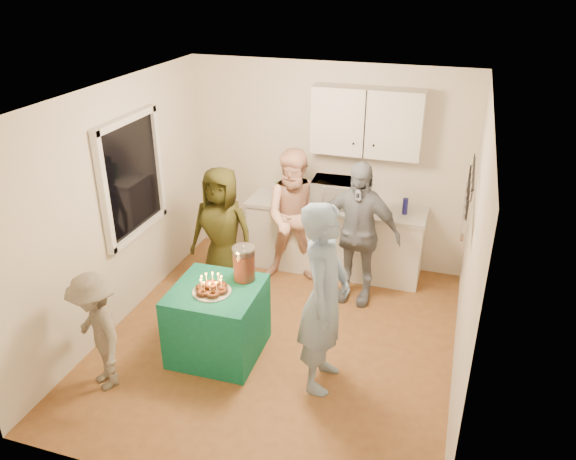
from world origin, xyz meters
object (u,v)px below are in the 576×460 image
(microwave, at_px, (336,193))
(punch_jar, at_px, (244,264))
(woman_back_center, at_px, (297,217))
(woman_back_right, at_px, (357,233))
(child_near_left, at_px, (97,332))
(man_birthday, at_px, (324,298))
(party_table, at_px, (218,321))
(woman_back_left, at_px, (222,232))
(counter, at_px, (335,239))

(microwave, xyz_separation_m, punch_jar, (-0.51, -1.80, -0.14))
(woman_back_center, height_order, woman_back_right, woman_back_right)
(punch_jar, bearing_deg, child_near_left, -135.09)
(punch_jar, relative_size, child_near_left, 0.28)
(man_birthday, bearing_deg, woman_back_center, 23.90)
(punch_jar, distance_m, woman_back_center, 1.43)
(woman_back_right, bearing_deg, party_table, -122.73)
(woman_back_left, xyz_separation_m, woman_back_right, (1.54, 0.31, 0.07))
(party_table, distance_m, woman_back_right, 1.89)
(woman_back_left, bearing_deg, punch_jar, -54.18)
(woman_back_center, bearing_deg, woman_back_right, -28.38)
(woman_back_left, bearing_deg, child_near_left, -102.03)
(woman_back_left, relative_size, woman_back_center, 0.93)
(woman_back_center, distance_m, woman_back_right, 0.82)
(microwave, distance_m, woman_back_right, 0.76)
(woman_back_center, bearing_deg, child_near_left, -127.13)
(woman_back_left, distance_m, child_near_left, 1.97)
(counter, relative_size, child_near_left, 1.84)
(child_near_left, bearing_deg, woman_back_right, 84.57)
(man_birthday, bearing_deg, child_near_left, 108.84)
(party_table, xyz_separation_m, man_birthday, (1.12, -0.11, 0.55))
(microwave, distance_m, woman_back_left, 1.50)
(microwave, relative_size, man_birthday, 0.32)
(counter, height_order, woman_back_center, woman_back_center)
(woman_back_left, relative_size, woman_back_right, 0.92)
(woman_back_center, bearing_deg, man_birthday, -77.76)
(counter, bearing_deg, man_birthday, -79.48)
(microwave, bearing_deg, man_birthday, -81.66)
(woman_back_left, bearing_deg, counter, 39.10)
(woman_back_center, bearing_deg, microwave, 32.09)
(party_table, height_order, woman_back_center, woman_back_center)
(man_birthday, height_order, woman_back_center, man_birthday)
(microwave, xyz_separation_m, man_birthday, (0.41, -2.17, -0.14))
(microwave, bearing_deg, woman_back_right, -59.51)
(woman_back_right, bearing_deg, counter, 127.34)
(party_table, distance_m, child_near_left, 1.17)
(child_near_left, bearing_deg, man_birthday, 54.78)
(party_table, bearing_deg, punch_jar, 51.53)
(microwave, height_order, party_table, microwave)
(microwave, relative_size, child_near_left, 0.50)
(party_table, distance_m, punch_jar, 0.64)
(counter, distance_m, man_birthday, 2.26)
(counter, relative_size, man_birthday, 1.18)
(woman_back_right, height_order, child_near_left, woman_back_right)
(man_birthday, distance_m, child_near_left, 2.10)
(counter, bearing_deg, microwave, 180.00)
(microwave, relative_size, punch_jar, 1.75)
(man_birthday, relative_size, woman_back_left, 1.17)
(party_table, relative_size, man_birthday, 0.46)
(microwave, distance_m, woman_back_center, 0.59)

